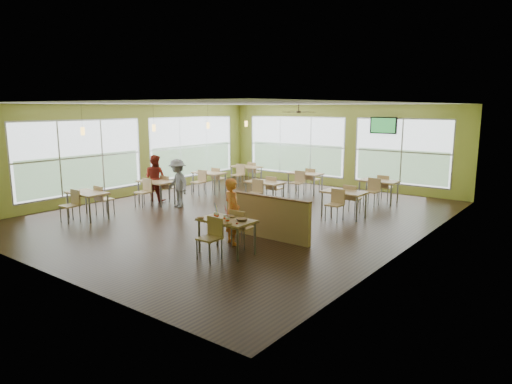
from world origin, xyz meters
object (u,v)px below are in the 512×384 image
(food_basket, at_px, (242,219))
(main_table, at_px, (227,225))
(half_wall_divider, at_px, (267,217))
(man_plaid, at_px, (232,211))

(food_basket, bearing_deg, main_table, -167.20)
(main_table, distance_m, food_basket, 0.39)
(half_wall_divider, xyz_separation_m, food_basket, (0.35, -1.37, 0.26))
(man_plaid, distance_m, food_basket, 0.86)
(half_wall_divider, relative_size, food_basket, 9.88)
(main_table, relative_size, man_plaid, 0.99)
(half_wall_divider, relative_size, man_plaid, 1.57)
(main_table, bearing_deg, man_plaid, 119.92)
(main_table, distance_m, man_plaid, 0.69)
(man_plaid, height_order, food_basket, man_plaid)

